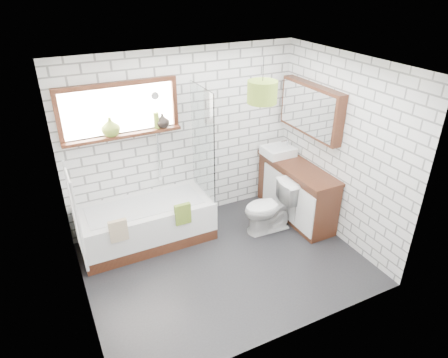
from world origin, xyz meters
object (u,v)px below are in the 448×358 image
bathtub (147,223)px  basin (278,151)px  pendant (262,92)px  vanity (296,191)px  toilet (269,208)px

bathtub → basin: basin is taller
basin → pendant: pendant is taller
vanity → toilet: vanity is taller
vanity → pendant: size_ratio=4.15×
basin → toilet: basin is taller
vanity → basin: 0.66m
bathtub → pendant: (1.37, -0.63, 1.81)m
bathtub → basin: 2.24m
vanity → toilet: 0.59m
basin → toilet: bearing=-130.0°
vanity → toilet: size_ratio=1.98×
vanity → pendant: bearing=-162.0°
vanity → basin: basin is taller
toilet → pendant: size_ratio=2.10×
vanity → bathtub: bearing=170.8°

